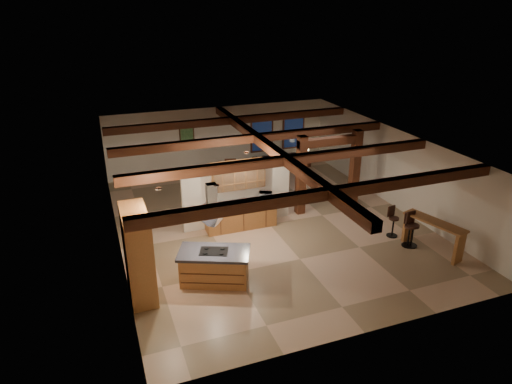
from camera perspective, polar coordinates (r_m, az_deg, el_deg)
ground at (r=15.89m, az=1.67°, el=-4.05°), size 12.00×12.00×0.00m
room_walls at (r=15.17m, az=1.74°, el=1.96°), size 12.00×12.00×12.00m
ceiling_beams at (r=14.85m, az=1.79°, el=5.50°), size 10.00×12.00×0.28m
timber_posts at (r=16.64m, az=9.12°, el=3.52°), size 2.50×0.30×2.90m
partition_wall at (r=15.55m, az=-2.40°, el=-0.23°), size 3.80×0.18×2.20m
pantry_cabinet at (r=12.12m, az=-14.49°, el=-7.52°), size 0.67×1.60×2.40m
back_counter at (r=15.46m, az=-1.91°, el=-2.89°), size 2.50×0.66×0.94m
upper_display_cabinet at (r=15.10m, az=-2.22°, el=2.13°), size 1.80×0.36×0.95m
range_hood at (r=12.03m, az=-5.43°, el=-3.93°), size 1.10×1.10×1.40m
back_windows at (r=21.50m, az=2.75°, el=7.46°), size 2.70×0.07×1.70m
framed_art at (r=20.21m, az=-8.63°, el=6.81°), size 0.65×0.05×0.85m
recessed_cans at (r=12.32m, az=-5.78°, el=2.24°), size 3.16×2.46×0.03m
kitchen_island at (r=12.67m, az=-5.21°, el=-9.20°), size 2.16×1.69×0.95m
dining_table at (r=18.26m, az=-0.75°, el=0.79°), size 2.11×1.51×0.67m
sofa at (r=21.39m, az=2.63°, el=4.07°), size 2.22×0.90×0.64m
microwave at (r=15.50m, az=1.22°, el=-0.44°), size 0.50×0.43×0.24m
bar_counter at (r=14.96m, az=21.30°, el=-4.56°), size 1.02×2.02×1.03m
side_table at (r=21.59m, az=6.24°, el=4.08°), size 0.64×0.64×0.60m
table_lamp at (r=21.43m, az=6.30°, el=5.40°), size 0.26×0.26×0.31m
bar_stool_a at (r=15.12m, az=18.92°, el=-4.41°), size 0.40×0.40×1.14m
bar_stool_b at (r=15.11m, az=18.60°, el=-4.50°), size 0.40×0.41×1.08m
bar_stool_c at (r=15.57m, az=16.72°, el=-3.54°), size 0.36×0.37×1.02m
dining_chairs at (r=18.14m, az=-0.75°, el=1.76°), size 2.48×2.48×1.31m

